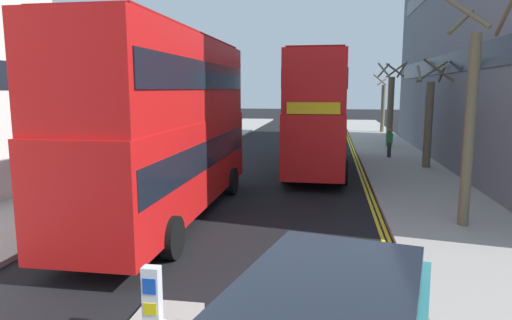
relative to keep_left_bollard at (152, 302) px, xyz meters
The scene contains 12 objects.
sidewalk_right 13.95m from the keep_left_bollard, 62.21° to the left, with size 4.00×80.00×0.14m, color #9E9991.
sidewalk_left 13.95m from the keep_left_bollard, 117.79° to the left, with size 4.00×80.00×0.14m, color #9E9991.
kerb_line_outer 11.25m from the keep_left_bollard, 66.94° to the left, with size 0.10×56.00×0.01m, color yellow.
kerb_line_inner 11.19m from the keep_left_bollard, 67.69° to the left, with size 0.10×56.00×0.01m, color yellow.
keep_left_bollard is the anchor object (origin of this frame).
double_decker_bus_away 7.45m from the keep_left_bollard, 107.53° to the left, with size 2.81×10.81×5.64m.
double_decker_bus_oncoming 16.33m from the keep_left_bollard, 82.19° to the left, with size 2.89×10.84×5.64m.
pedestrian_far 20.89m from the keep_left_bollard, 72.86° to the left, with size 0.34×0.22×1.62m.
street_tree_near 26.20m from the keep_left_bollard, 74.92° to the left, with size 1.96×1.94×5.68m.
street_tree_mid 9.86m from the keep_left_bollard, 46.10° to the left, with size 1.93×1.92×6.49m.
street_tree_far 18.58m from the keep_left_bollard, 65.79° to the left, with size 1.55×1.85×5.31m.
street_tree_distant 36.81m from the keep_left_bollard, 78.22° to the left, with size 1.62×1.58×5.18m.
Camera 1 is at (2.74, -2.78, 4.00)m, focal length 31.68 mm.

